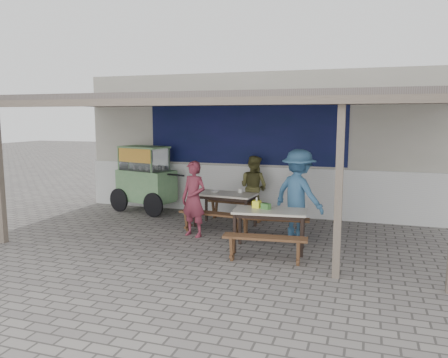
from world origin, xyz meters
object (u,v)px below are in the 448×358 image
bench_left_street (212,218)px  patron_right_table (299,194)px  tissue_box (257,204)px  patron_street_side (194,199)px  donation_box (266,206)px  condiment_bowl (215,191)px  bench_right_wall (273,223)px  vendor_cart (145,176)px  patron_wall_side (254,187)px  table_left (225,197)px  bench_right_street (265,243)px  table_right (270,214)px  bench_left_wall (237,206)px  condiment_jar (240,191)px

bench_left_street → patron_right_table: 1.84m
tissue_box → patron_street_side: bearing=165.5°
donation_box → condiment_bowl: (-1.47, 1.40, -0.03)m
bench_right_wall → tissue_box: 0.77m
bench_right_wall → vendor_cart: 4.03m
bench_left_street → patron_wall_side: size_ratio=0.96×
patron_wall_side → table_left: bearing=90.3°
donation_box → bench_right_street: bearing=-78.0°
table_right → vendor_cart: 4.38m
table_left → table_right: (1.31, -1.41, -0.00)m
bench_right_wall → vendor_cart: size_ratio=0.66×
bench_left_wall → condiment_jar: condiment_jar is taller
bench_right_wall → condiment_bowl: bearing=146.6°
patron_right_table → donation_box: bearing=97.2°
table_right → table_left: bearing=126.7°
bench_left_street → bench_right_street: bearing=-39.1°
condiment_bowl → vendor_cart: bearing=159.5°
table_right → patron_wall_side: 2.56m
bench_left_street → table_right: table_right is taller
table_right → condiment_jar: bearing=116.6°
table_left → bench_right_wall: (1.24, -0.72, -0.33)m
vendor_cart → donation_box: 4.28m
bench_left_wall → patron_right_table: 1.99m
bench_left_street → patron_street_side: size_ratio=0.94×
donation_box → table_left: bearing=132.0°
patron_street_side → condiment_bowl: (0.12, 0.97, 0.00)m
table_left → bench_right_wall: table_left is taller
bench_left_wall → patron_street_side: (-0.43, -1.59, 0.43)m
bench_right_wall → condiment_jar: size_ratio=14.49×
bench_left_street → patron_street_side: patron_street_side is taller
bench_right_street → bench_right_wall: bearing=90.0°
table_right → vendor_cart: vendor_cart is taller
patron_wall_side → condiment_bowl: (-0.63, -0.94, 0.02)m
tissue_box → condiment_jar: 1.64m
patron_wall_side → tissue_box: 2.36m
table_left → bench_left_wall: bearing=90.0°
table_left → patron_wall_side: (0.40, 0.97, 0.09)m
bench_right_wall → condiment_jar: 1.38m
patron_wall_side → condiment_bowl: bearing=78.3°
table_left → bench_right_wall: 1.47m
table_left → patron_right_table: (1.67, -0.39, 0.22)m
table_left → donation_box: donation_box is taller
bench_right_wall → patron_wall_side: bearing=110.3°
bench_left_street → table_left: bearing=90.0°
patron_wall_side → condiment_jar: patron_wall_side is taller
bench_left_wall → bench_right_wall: bearing=-44.1°
bench_right_street → patron_right_table: bearing=74.5°
bench_left_street → bench_right_street: 2.05m
bench_right_wall → tissue_box: tissue_box is taller
table_right → condiment_bowl: condiment_bowl is taller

